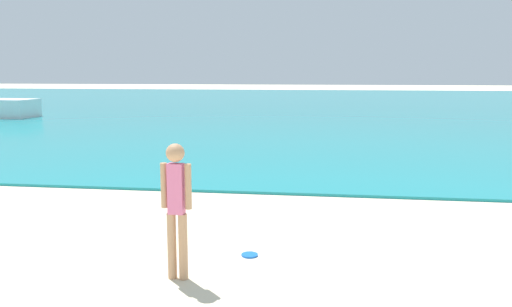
% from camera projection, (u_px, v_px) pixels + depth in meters
% --- Properties ---
extents(water, '(160.00, 60.00, 0.06)m').
position_uv_depth(water, '(316.00, 104.00, 39.93)').
color(water, teal).
rests_on(water, ground).
extents(person_standing, '(0.38, 0.22, 1.66)m').
position_uv_depth(person_standing, '(176.00, 203.00, 6.18)').
color(person_standing, tan).
rests_on(person_standing, ground).
extents(frisbee, '(0.23, 0.23, 0.03)m').
position_uv_depth(frisbee, '(250.00, 255.00, 7.10)').
color(frisbee, blue).
rests_on(frisbee, ground).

